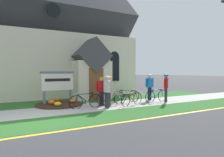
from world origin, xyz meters
name	(u,v)px	position (x,y,z in m)	size (l,w,h in m)	color
ground	(24,105)	(0.00, 4.00, 0.00)	(140.00, 140.00, 0.00)	#3D3D3F
sidewalk_slab	(70,109)	(1.96, 1.71, 0.01)	(32.00, 2.31, 0.01)	#B7B5AD
grass_verge	(85,119)	(1.96, -0.46, 0.00)	(32.00, 2.04, 0.01)	#2D6628
church_lawn	(59,102)	(1.96, 4.17, 0.00)	(24.00, 2.61, 0.01)	#2D6628
curb_paint_stripe	(96,126)	(1.96, -1.63, 0.00)	(28.00, 0.16, 0.01)	yellow
church_building	(38,39)	(1.57, 10.01, 4.69)	(13.71, 11.55, 13.63)	beige
church_sign	(58,82)	(1.73, 3.29, 1.27)	(1.90, 0.25, 1.89)	slate
flower_bed	(59,104)	(1.74, 3.07, 0.08)	(2.49, 2.49, 0.34)	#382319
bicycle_orange	(126,96)	(5.58, 2.18, 0.38)	(1.78, 0.22, 0.80)	black
bicycle_blue	(111,98)	(4.43, 1.95, 0.36)	(1.72, 0.34, 0.77)	black
bicycle_red	(86,101)	(2.80, 1.62, 0.37)	(1.78, 0.08, 0.82)	black
bicycle_white	(156,96)	(7.34, 1.47, 0.39)	(1.79, 0.13, 0.81)	black
bicycle_green	(132,99)	(5.35, 1.20, 0.36)	(1.66, 0.47, 0.77)	black
cyclist_in_orange_jersey	(150,85)	(7.49, 2.32, 1.00)	(0.67, 0.31, 1.70)	#191E38
cyclist_in_red_jersey	(109,89)	(4.04, 1.42, 0.94)	(0.40, 0.60, 1.62)	#2D2D33
cyclist_in_green_jersey	(166,86)	(7.82, 1.15, 1.02)	(0.59, 0.48, 1.72)	#2D2D33
cyclist_in_yellow_jersey	(107,89)	(3.76, 1.12, 0.98)	(0.28, 0.74, 1.67)	#2D2D33
cyclist_in_white_jersey	(101,89)	(3.76, 1.81, 0.92)	(0.64, 0.27, 1.59)	#2D2D33
roadside_conifer	(100,49)	(8.08, 11.44, 4.30)	(3.63, 3.63, 6.51)	#3D2D1E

